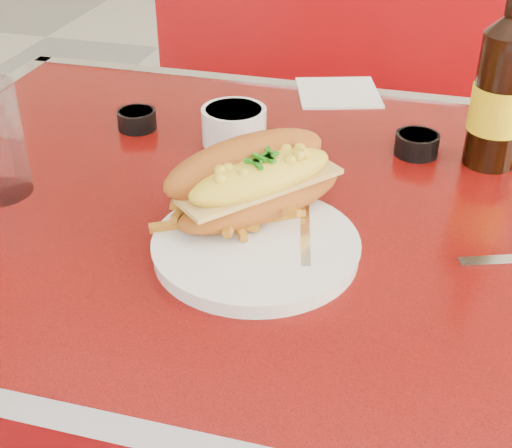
% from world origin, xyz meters
% --- Properties ---
extents(diner_table, '(1.23, 0.83, 0.77)m').
position_xyz_m(diner_table, '(0.00, 0.00, 0.61)').
color(diner_table, red).
rests_on(diner_table, ground).
extents(booth_bench_far, '(1.20, 0.51, 0.90)m').
position_xyz_m(booth_bench_far, '(0.00, 0.81, 0.29)').
color(booth_bench_far, maroon).
rests_on(booth_bench_far, ground).
extents(dinner_plate, '(0.24, 0.24, 0.02)m').
position_xyz_m(dinner_plate, '(-0.03, -0.12, 0.78)').
color(dinner_plate, white).
rests_on(dinner_plate, diner_table).
extents(mac_hoagie, '(0.23, 0.24, 0.10)m').
position_xyz_m(mac_hoagie, '(-0.05, -0.05, 0.83)').
color(mac_hoagie, '#AD5A1C').
rests_on(mac_hoagie, dinner_plate).
extents(fries_pile, '(0.13, 0.12, 0.04)m').
position_xyz_m(fries_pile, '(-0.07, -0.08, 0.80)').
color(fries_pile, orange).
rests_on(fries_pile, dinner_plate).
extents(fork, '(0.05, 0.16, 0.00)m').
position_xyz_m(fork, '(0.01, -0.07, 0.79)').
color(fork, silver).
rests_on(fork, dinner_plate).
extents(gravy_ramekin, '(0.13, 0.13, 0.05)m').
position_xyz_m(gravy_ramekin, '(-0.14, 0.15, 0.80)').
color(gravy_ramekin, white).
rests_on(gravy_ramekin, diner_table).
extents(sauce_cup_left, '(0.07, 0.07, 0.03)m').
position_xyz_m(sauce_cup_left, '(-0.30, 0.16, 0.79)').
color(sauce_cup_left, black).
rests_on(sauce_cup_left, diner_table).
extents(sauce_cup_right, '(0.08, 0.08, 0.03)m').
position_xyz_m(sauce_cup_right, '(0.12, 0.18, 0.79)').
color(sauce_cup_right, black).
rests_on(sauce_cup_right, diner_table).
extents(beer_bottle, '(0.09, 0.09, 0.29)m').
position_xyz_m(beer_bottle, '(0.22, 0.18, 0.88)').
color(beer_bottle, black).
rests_on(beer_bottle, diner_table).
extents(paper_napkin, '(0.17, 0.17, 0.00)m').
position_xyz_m(paper_napkin, '(-0.02, 0.38, 0.77)').
color(paper_napkin, white).
rests_on(paper_napkin, diner_table).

